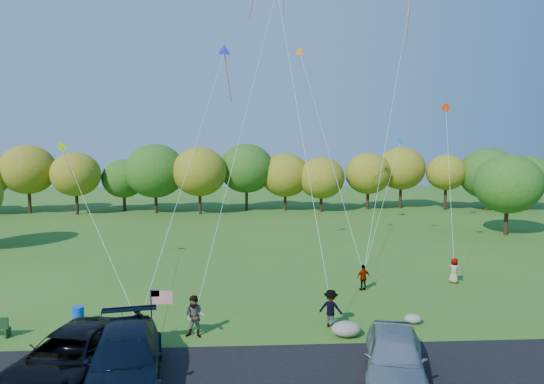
{
  "coord_description": "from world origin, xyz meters",
  "views": [
    {
      "loc": [
        0.06,
        -20.78,
        8.8
      ],
      "look_at": [
        1.52,
        6.0,
        5.87
      ],
      "focal_mm": 32.0,
      "sensor_mm": 36.0,
      "label": 1
    }
  ],
  "objects_px": {
    "minivan_silver": "(395,357)",
    "flyer_c": "(331,308)",
    "flyer_e": "(454,271)",
    "flyer_a": "(139,327)",
    "minivan_navy": "(125,360)",
    "trash_barrel": "(78,315)",
    "flyer_b": "(195,317)",
    "minivan_dark": "(71,357)",
    "flyer_d": "(363,277)"
  },
  "relations": [
    {
      "from": "minivan_silver",
      "to": "flyer_c",
      "type": "height_order",
      "value": "minivan_silver"
    },
    {
      "from": "flyer_c",
      "to": "flyer_e",
      "type": "relative_size",
      "value": 1.15
    },
    {
      "from": "flyer_a",
      "to": "minivan_navy",
      "type": "bearing_deg",
      "value": -128.55
    },
    {
      "from": "flyer_c",
      "to": "trash_barrel",
      "type": "height_order",
      "value": "flyer_c"
    },
    {
      "from": "minivan_silver",
      "to": "flyer_b",
      "type": "distance_m",
      "value": 8.85
    },
    {
      "from": "flyer_b",
      "to": "flyer_e",
      "type": "distance_m",
      "value": 16.76
    },
    {
      "from": "trash_barrel",
      "to": "flyer_a",
      "type": "bearing_deg",
      "value": -39.34
    },
    {
      "from": "minivan_dark",
      "to": "flyer_b",
      "type": "distance_m",
      "value": 5.61
    },
    {
      "from": "minivan_silver",
      "to": "flyer_d",
      "type": "xyz_separation_m",
      "value": [
        1.48,
        10.74,
        -0.21
      ]
    },
    {
      "from": "minivan_silver",
      "to": "flyer_e",
      "type": "bearing_deg",
      "value": 72.8
    },
    {
      "from": "minivan_silver",
      "to": "trash_barrel",
      "type": "distance_m",
      "value": 14.84
    },
    {
      "from": "minivan_silver",
      "to": "flyer_d",
      "type": "distance_m",
      "value": 10.84
    },
    {
      "from": "minivan_dark",
      "to": "trash_barrel",
      "type": "distance_m",
      "value": 6.04
    },
    {
      "from": "trash_barrel",
      "to": "minivan_silver",
      "type": "bearing_deg",
      "value": -25.37
    },
    {
      "from": "minivan_navy",
      "to": "minivan_silver",
      "type": "bearing_deg",
      "value": -11.27
    },
    {
      "from": "flyer_b",
      "to": "flyer_e",
      "type": "xyz_separation_m",
      "value": [
        15.04,
        7.4,
        -0.17
      ]
    },
    {
      "from": "flyer_b",
      "to": "trash_barrel",
      "type": "height_order",
      "value": "flyer_b"
    },
    {
      "from": "minivan_dark",
      "to": "trash_barrel",
      "type": "height_order",
      "value": "minivan_dark"
    },
    {
      "from": "flyer_a",
      "to": "flyer_d",
      "type": "relative_size",
      "value": 1.18
    },
    {
      "from": "flyer_d",
      "to": "minivan_navy",
      "type": "bearing_deg",
      "value": 26.04
    },
    {
      "from": "minivan_dark",
      "to": "flyer_d",
      "type": "distance_m",
      "value": 16.64
    },
    {
      "from": "minivan_navy",
      "to": "flyer_a",
      "type": "distance_m",
      "value": 3.24
    },
    {
      "from": "minivan_navy",
      "to": "minivan_silver",
      "type": "distance_m",
      "value": 9.7
    },
    {
      "from": "flyer_e",
      "to": "trash_barrel",
      "type": "relative_size",
      "value": 1.85
    },
    {
      "from": "minivan_dark",
      "to": "minivan_silver",
      "type": "relative_size",
      "value": 1.22
    },
    {
      "from": "minivan_silver",
      "to": "minivan_navy",
      "type": "bearing_deg",
      "value": -166.79
    },
    {
      "from": "flyer_c",
      "to": "minivan_dark",
      "type": "bearing_deg",
      "value": 47.03
    },
    {
      "from": "flyer_b",
      "to": "trash_barrel",
      "type": "relative_size",
      "value": 2.26
    },
    {
      "from": "flyer_a",
      "to": "trash_barrel",
      "type": "xyz_separation_m",
      "value": [
        -3.49,
        2.86,
        -0.48
      ]
    },
    {
      "from": "minivan_navy",
      "to": "minivan_silver",
      "type": "xyz_separation_m",
      "value": [
        9.7,
        -0.26,
        -0.02
      ]
    },
    {
      "from": "flyer_b",
      "to": "flyer_c",
      "type": "xyz_separation_m",
      "value": [
        6.26,
        0.87,
        -0.06
      ]
    },
    {
      "from": "minivan_silver",
      "to": "flyer_b",
      "type": "xyz_separation_m",
      "value": [
        -7.64,
        4.46,
        -0.02
      ]
    },
    {
      "from": "flyer_b",
      "to": "flyer_d",
      "type": "xyz_separation_m",
      "value": [
        9.13,
        6.28,
        -0.19
      ]
    },
    {
      "from": "minivan_silver",
      "to": "flyer_d",
      "type": "relative_size",
      "value": 3.5
    },
    {
      "from": "flyer_c",
      "to": "trash_barrel",
      "type": "xyz_separation_m",
      "value": [
        -12.01,
        1.02,
        -0.47
      ]
    },
    {
      "from": "minivan_dark",
      "to": "flyer_a",
      "type": "bearing_deg",
      "value": 69.71
    },
    {
      "from": "minivan_silver",
      "to": "trash_barrel",
      "type": "xyz_separation_m",
      "value": [
        -13.4,
        6.35,
        -0.55
      ]
    },
    {
      "from": "minivan_navy",
      "to": "flyer_b",
      "type": "relative_size",
      "value": 3.38
    },
    {
      "from": "minivan_dark",
      "to": "flyer_a",
      "type": "xyz_separation_m",
      "value": [
        1.79,
        2.91,
        -0.07
      ]
    },
    {
      "from": "minivan_navy",
      "to": "flyer_d",
      "type": "relative_size",
      "value": 4.21
    },
    {
      "from": "minivan_navy",
      "to": "trash_barrel",
      "type": "bearing_deg",
      "value": 111.55
    },
    {
      "from": "minivan_silver",
      "to": "flyer_a",
      "type": "relative_size",
      "value": 2.96
    },
    {
      "from": "minivan_navy",
      "to": "flyer_e",
      "type": "bearing_deg",
      "value": 24.43
    },
    {
      "from": "flyer_c",
      "to": "flyer_b",
      "type": "bearing_deg",
      "value": 30.24
    },
    {
      "from": "flyer_c",
      "to": "flyer_d",
      "type": "xyz_separation_m",
      "value": [
        2.87,
        5.4,
        -0.13
      ]
    },
    {
      "from": "flyer_a",
      "to": "flyer_b",
      "type": "relative_size",
      "value": 0.95
    },
    {
      "from": "flyer_b",
      "to": "flyer_c",
      "type": "height_order",
      "value": "flyer_b"
    },
    {
      "from": "flyer_a",
      "to": "flyer_b",
      "type": "height_order",
      "value": "flyer_b"
    },
    {
      "from": "minivan_navy",
      "to": "flyer_c",
      "type": "xyz_separation_m",
      "value": [
        8.31,
        5.07,
        -0.1
      ]
    },
    {
      "from": "minivan_dark",
      "to": "flyer_b",
      "type": "relative_size",
      "value": 3.44
    }
  ]
}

